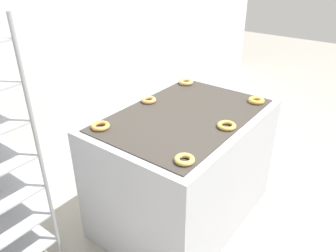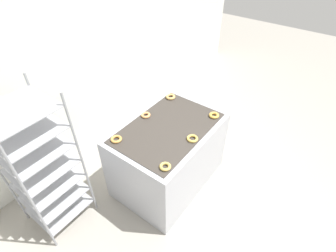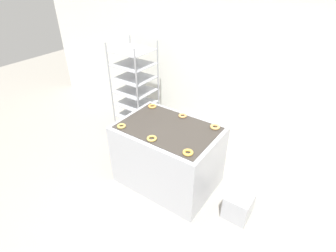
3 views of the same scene
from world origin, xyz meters
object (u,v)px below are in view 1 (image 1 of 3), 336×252
(donut_far_left, at_px, (100,126))
(donut_near_center, at_px, (227,126))
(fryer_machine, at_px, (183,167))
(donut_far_right, at_px, (186,82))
(glaze_bin, at_px, (241,143))
(donut_near_right, at_px, (256,100))
(donut_far_center, at_px, (149,100))
(donut_near_left, at_px, (185,160))

(donut_far_left, bearing_deg, donut_near_center, -52.71)
(fryer_machine, relative_size, donut_far_right, 10.38)
(glaze_bin, bearing_deg, donut_far_right, 149.32)
(donut_near_right, height_order, donut_far_center, donut_near_right)
(glaze_bin, xyz_separation_m, donut_far_right, (-0.57, 0.34, 0.78))
(glaze_bin, distance_m, donut_near_right, 1.02)
(donut_near_left, bearing_deg, donut_far_right, 33.66)
(donut_near_left, height_order, donut_far_right, donut_far_right)
(donut_far_right, bearing_deg, donut_near_right, -91.02)
(donut_near_right, xyz_separation_m, donut_far_left, (-1.00, 0.65, -0.00))
(donut_far_left, bearing_deg, donut_near_right, -32.82)
(donut_near_left, bearing_deg, donut_near_center, 0.37)
(glaze_bin, bearing_deg, donut_far_center, 161.99)
(fryer_machine, relative_size, donut_near_left, 11.57)
(donut_near_center, height_order, donut_far_center, donut_far_center)
(donut_far_left, xyz_separation_m, donut_far_center, (0.52, 0.02, 0.00))
(fryer_machine, height_order, donut_far_left, donut_far_left)
(donut_near_right, xyz_separation_m, donut_far_right, (0.01, 0.66, 0.00))
(donut_near_left, height_order, donut_far_center, same)
(donut_near_right, relative_size, donut_far_left, 0.99)
(fryer_machine, xyz_separation_m, donut_near_center, (-0.01, -0.34, 0.48))
(fryer_machine, distance_m, glaze_bin, 1.12)
(donut_near_left, xyz_separation_m, donut_near_center, (0.50, 0.00, -0.00))
(glaze_bin, xyz_separation_m, donut_near_right, (-0.59, -0.32, 0.78))
(glaze_bin, height_order, donut_near_right, donut_near_right)
(donut_near_center, relative_size, donut_near_right, 1.02)
(donut_near_right, bearing_deg, donut_near_center, -178.74)
(donut_near_center, distance_m, donut_far_left, 0.83)
(donut_near_left, height_order, donut_far_left, same)
(donut_far_right, bearing_deg, glaze_bin, -30.68)
(fryer_machine, height_order, donut_far_center, donut_far_center)
(donut_far_left, bearing_deg, donut_near_left, -89.56)
(donut_far_left, bearing_deg, donut_far_center, 2.17)
(donut_near_right, bearing_deg, glaze_bin, 28.51)
(donut_near_center, bearing_deg, glaze_bin, 16.83)
(donut_near_center, distance_m, donut_far_right, 0.84)
(donut_far_left, distance_m, donut_far_right, 1.02)
(donut_far_left, xyz_separation_m, donut_far_right, (1.02, 0.01, 0.00))
(donut_near_left, distance_m, donut_near_center, 0.50)
(glaze_bin, distance_m, donut_far_right, 1.02)
(donut_far_left, bearing_deg, donut_far_right, 0.63)
(donut_near_left, bearing_deg, donut_far_left, 90.44)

